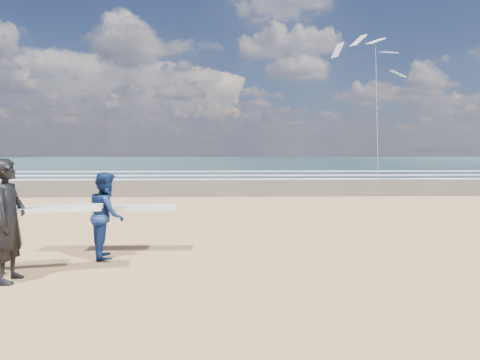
{
  "coord_description": "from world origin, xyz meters",
  "views": [
    {
      "loc": [
        3.64,
        -6.8,
        2.06
      ],
      "look_at": [
        4.07,
        6.0,
        1.17
      ],
      "focal_mm": 32.0,
      "sensor_mm": 36.0,
      "label": 1
    }
  ],
  "objects": [
    {
      "name": "ocean",
      "position": [
        20.0,
        72.0,
        0.01
      ],
      "size": [
        220.0,
        100.0,
        0.02
      ],
      "primitive_type": "cube",
      "color": "#172E33",
      "rests_on": "ground"
    },
    {
      "name": "foam_breakers",
      "position": [
        20.0,
        28.1,
        0.05
      ],
      "size": [
        220.0,
        11.7,
        0.05
      ],
      "color": "white",
      "rests_on": "ground"
    },
    {
      "name": "surfer_near",
      "position": [
        0.28,
        -0.05,
        0.98
      ],
      "size": [
        2.26,
        1.2,
        1.93
      ],
      "color": "black",
      "rests_on": "ground"
    },
    {
      "name": "surfer_far",
      "position": [
        1.38,
        1.42,
        0.83
      ],
      "size": [
        2.21,
        1.1,
        1.65
      ],
      "color": "#0D1F4C",
      "rests_on": "ground"
    },
    {
      "name": "kite_1",
      "position": [
        14.68,
        24.42,
        6.39
      ],
      "size": [
        5.92,
        4.75,
        11.49
      ],
      "color": "slate",
      "rests_on": "ground"
    }
  ]
}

